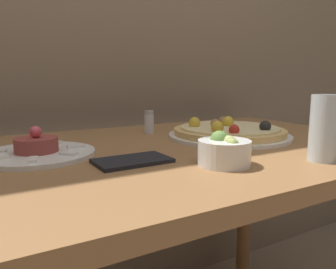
{
  "coord_description": "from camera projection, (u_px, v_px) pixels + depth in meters",
  "views": [
    {
      "loc": [
        -0.39,
        -0.32,
        0.93
      ],
      "look_at": [
        -0.01,
        0.34,
        0.8
      ],
      "focal_mm": 35.0,
      "sensor_mm": 36.0,
      "label": 1
    }
  ],
  "objects": [
    {
      "name": "dining_table",
      "position": [
        161.0,
        185.0,
        0.85
      ],
      "size": [
        1.35,
        0.78,
        0.76
      ],
      "color": "olive",
      "rests_on": "ground_plane"
    },
    {
      "name": "pizza_plate",
      "position": [
        229.0,
        132.0,
        0.97
      ],
      "size": [
        0.36,
        0.36,
        0.06
      ],
      "color": "white",
      "rests_on": "dining_table"
    },
    {
      "name": "tartare_plate",
      "position": [
        37.0,
        151.0,
        0.73
      ],
      "size": [
        0.25,
        0.25,
        0.07
      ],
      "color": "white",
      "rests_on": "dining_table"
    },
    {
      "name": "small_bowl",
      "position": [
        224.0,
        151.0,
        0.65
      ],
      "size": [
        0.11,
        0.11,
        0.07
      ],
      "color": "white",
      "rests_on": "dining_table"
    },
    {
      "name": "drinking_glass",
      "position": [
        324.0,
        128.0,
        0.68
      ],
      "size": [
        0.06,
        0.06,
        0.14
      ],
      "color": "silver",
      "rests_on": "dining_table"
    },
    {
      "name": "napkin",
      "position": [
        132.0,
        161.0,
        0.68
      ],
      "size": [
        0.15,
        0.09,
        0.01
      ],
      "color": "black",
      "rests_on": "dining_table"
    },
    {
      "name": "salt_shaker",
      "position": [
        149.0,
        122.0,
        1.04
      ],
      "size": [
        0.03,
        0.03,
        0.07
      ],
      "color": "silver",
      "rests_on": "dining_table"
    }
  ]
}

